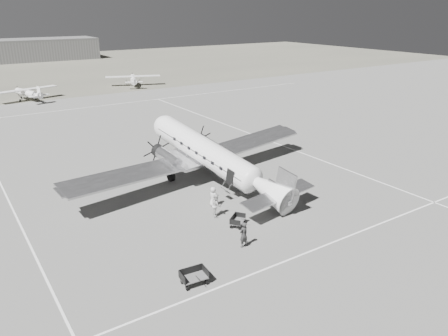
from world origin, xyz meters
TOP-DOWN VIEW (x-y plane):
  - ground at (0.00, 0.00)m, footprint 260.00×260.00m
  - taxi_line_near at (0.00, -14.00)m, footprint 60.00×0.15m
  - taxi_line_right at (12.00, 0.00)m, footprint 0.15×80.00m
  - taxi_line_left at (-18.00, 10.00)m, footprint 0.15×60.00m
  - taxi_line_horizon at (0.00, 40.00)m, footprint 90.00×0.15m
  - grass_infield at (0.00, 95.00)m, footprint 260.00×90.00m
  - hangar_main at (5.00, 120.00)m, footprint 42.00×14.00m
  - dc3_airliner at (-1.48, -0.10)m, footprint 30.00×23.06m
  - light_plane_left at (-7.88, 51.31)m, footprint 13.44×11.96m
  - light_plane_right at (13.97, 56.01)m, footprint 13.97×12.70m
  - baggage_cart_near at (-4.33, -8.27)m, footprint 1.77×1.68m
  - baggage_cart_far at (-10.76, -12.88)m, footprint 1.76×1.32m
  - ground_crew at (-5.77, -10.99)m, footprint 0.72×0.51m
  - ramp_agent at (-4.75, -5.95)m, footprint 1.03×1.12m
  - passenger at (-3.99, -4.27)m, footprint 0.68×0.91m

SIDE VIEW (x-z plane):
  - ground at x=0.00m, z-range 0.00..0.00m
  - grass_infield at x=0.00m, z-range 0.00..0.01m
  - taxi_line_near at x=0.00m, z-range 0.00..0.01m
  - taxi_line_right at x=12.00m, z-range 0.00..0.01m
  - taxi_line_left at x=-18.00m, z-range 0.00..0.01m
  - taxi_line_horizon at x=0.00m, z-range 0.00..0.01m
  - baggage_cart_near at x=-4.33m, z-range 0.00..0.82m
  - baggage_cart_far at x=-10.76m, z-range 0.00..0.94m
  - passenger at x=-3.99m, z-range 0.00..1.69m
  - ground_crew at x=-5.77m, z-range 0.00..1.85m
  - ramp_agent at x=-4.75m, z-range 0.00..1.86m
  - light_plane_left at x=-7.88m, z-range 0.00..2.36m
  - light_plane_right at x=13.97m, z-range 0.00..2.37m
  - dc3_airliner at x=-1.48m, z-range 0.00..5.21m
  - hangar_main at x=5.00m, z-range 0.00..6.60m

